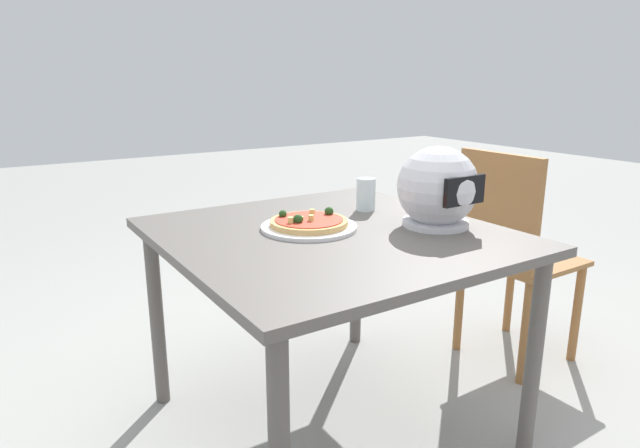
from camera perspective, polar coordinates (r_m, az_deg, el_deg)
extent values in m
plane|color=#9E9E99|center=(2.05, 1.06, -20.03)|extent=(14.00, 14.00, 0.00)
cube|color=#5B5651|center=(1.75, 1.16, -1.23)|extent=(1.01, 1.05, 0.03)
cylinder|color=#5B5651|center=(2.47, 3.78, -4.97)|extent=(0.05, 0.05, 0.67)
cylinder|color=#5B5651|center=(2.10, -16.58, -9.30)|extent=(0.05, 0.05, 0.67)
cylinder|color=#5B5651|center=(1.87, 21.30, -12.87)|extent=(0.05, 0.05, 0.67)
cylinder|color=white|center=(1.77, -1.15, -0.32)|extent=(0.31, 0.31, 0.01)
cylinder|color=tan|center=(1.77, -1.15, 0.15)|extent=(0.25, 0.25, 0.02)
cylinder|color=red|center=(1.77, -1.15, 0.48)|extent=(0.22, 0.22, 0.00)
sphere|color=#234C1E|center=(1.80, -3.88, 1.04)|extent=(0.03, 0.03, 0.03)
sphere|color=#234C1E|center=(1.73, -2.30, 0.49)|extent=(0.03, 0.03, 0.03)
sphere|color=#234C1E|center=(1.83, 0.94, 1.31)|extent=(0.03, 0.03, 0.03)
cylinder|color=#E0D172|center=(1.75, -2.00, 0.57)|extent=(0.03, 0.03, 0.01)
cylinder|color=#E0D172|center=(1.83, -0.71, 1.32)|extent=(0.03, 0.03, 0.02)
cylinder|color=#E0D172|center=(1.74, -0.93, 0.65)|extent=(0.03, 0.03, 0.02)
cylinder|color=#E0D172|center=(1.72, -3.07, 0.41)|extent=(0.02, 0.02, 0.02)
sphere|color=silver|center=(1.82, 12.09, 3.81)|extent=(0.26, 0.26, 0.26)
cylinder|color=silver|center=(1.85, 11.88, 0.12)|extent=(0.22, 0.22, 0.02)
cube|color=black|center=(1.74, 14.76, 3.36)|extent=(0.16, 0.02, 0.09)
cylinder|color=silver|center=(2.02, 4.78, 3.08)|extent=(0.07, 0.07, 0.12)
cube|color=#996638|center=(2.46, 20.19, -3.43)|extent=(0.40, 0.40, 0.02)
cube|color=#996638|center=(2.26, 17.90, 1.36)|extent=(0.03, 0.38, 0.45)
cylinder|color=#996638|center=(2.76, 19.09, -6.31)|extent=(0.04, 0.04, 0.43)
cylinder|color=#996638|center=(2.58, 25.06, -8.39)|extent=(0.04, 0.04, 0.43)
cylinder|color=#996638|center=(2.51, 14.25, -8.04)|extent=(0.04, 0.04, 0.43)
cylinder|color=#996638|center=(2.32, 20.50, -10.57)|extent=(0.04, 0.04, 0.43)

